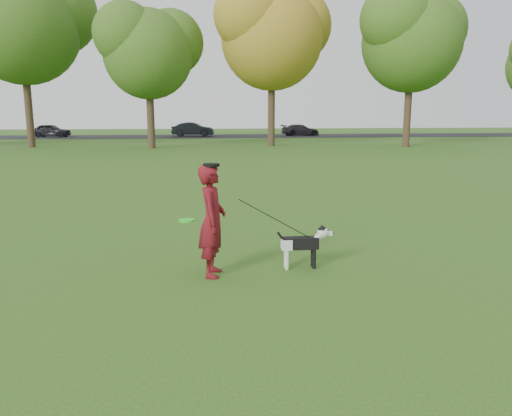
{
  "coord_description": "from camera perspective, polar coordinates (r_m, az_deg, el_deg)",
  "views": [
    {
      "loc": [
        -0.7,
        -7.71,
        2.43
      ],
      "look_at": [
        0.1,
        -0.24,
        0.95
      ],
      "focal_mm": 35.0,
      "sensor_mm": 36.0,
      "label": 1
    }
  ],
  "objects": [
    {
      "name": "road",
      "position": [
        47.78,
        -5.29,
        8.17
      ],
      "size": [
        120.0,
        7.0,
        0.02
      ],
      "primitive_type": "cube",
      "color": "black",
      "rests_on": "ground"
    },
    {
      "name": "car_left",
      "position": [
        49.69,
        -22.4,
        8.2
      ],
      "size": [
        3.58,
        1.73,
        1.18
      ],
      "primitive_type": "imported",
      "rotation": [
        0.0,
        0.0,
        1.47
      ],
      "color": "black",
      "rests_on": "road"
    },
    {
      "name": "ground",
      "position": [
        8.11,
        -0.89,
        -6.29
      ],
      "size": [
        120.0,
        120.0,
        0.0
      ],
      "primitive_type": "plane",
      "color": "#285116",
      "rests_on": "ground"
    },
    {
      "name": "car_mid",
      "position": [
        47.75,
        -7.21,
        8.92
      ],
      "size": [
        4.04,
        1.82,
        1.29
      ],
      "primitive_type": "imported",
      "rotation": [
        0.0,
        0.0,
        1.45
      ],
      "color": "black",
      "rests_on": "road"
    },
    {
      "name": "man",
      "position": [
        7.34,
        -5.03,
        -1.46
      ],
      "size": [
        0.47,
        0.65,
        1.66
      ],
      "primitive_type": "imported",
      "rotation": [
        0.0,
        0.0,
        1.45
      ],
      "color": "#5B0D17",
      "rests_on": "ground"
    },
    {
      "name": "dog",
      "position": [
        7.79,
        5.56,
        -3.89
      ],
      "size": [
        0.9,
        0.18,
        0.68
      ],
      "color": "black",
      "rests_on": "ground"
    },
    {
      "name": "tree_row",
      "position": [
        34.15,
        -7.68,
        19.41
      ],
      "size": [
        51.74,
        8.86,
        12.01
      ],
      "color": "#38281C",
      "rests_on": "ground"
    },
    {
      "name": "car_right",
      "position": [
        48.66,
        5.09,
        8.87
      ],
      "size": [
        3.86,
        2.04,
        1.07
      ],
      "primitive_type": "imported",
      "rotation": [
        0.0,
        0.0,
        1.73
      ],
      "color": "#252026",
      "rests_on": "road"
    },
    {
      "name": "man_held_items",
      "position": [
        7.49,
        2.27,
        -1.31
      ],
      "size": [
        2.04,
        0.36,
        1.22
      ],
      "color": "#22F81F",
      "rests_on": "ground"
    }
  ]
}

